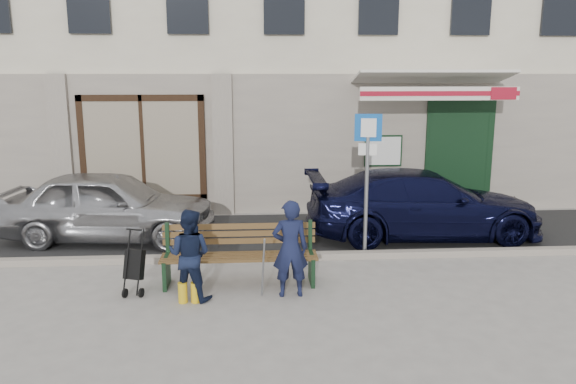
{
  "coord_description": "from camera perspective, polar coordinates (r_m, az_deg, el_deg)",
  "views": [
    {
      "loc": [
        -0.76,
        -7.88,
        3.22
      ],
      "look_at": [
        -0.13,
        1.6,
        1.2
      ],
      "focal_mm": 35.0,
      "sensor_mm": 36.0,
      "label": 1
    }
  ],
  "objects": [
    {
      "name": "ground",
      "position": [
        8.55,
        1.63,
        -10.13
      ],
      "size": [
        80.0,
        80.0,
        0.0
      ],
      "primitive_type": "plane",
      "color": "#9E9991",
      "rests_on": "ground"
    },
    {
      "name": "asphalt_lane",
      "position": [
        11.47,
        0.18,
        -4.28
      ],
      "size": [
        60.0,
        3.2,
        0.01
      ],
      "primitive_type": "cube",
      "color": "#282828",
      "rests_on": "ground"
    },
    {
      "name": "curb",
      "position": [
        9.93,
        0.82,
        -6.56
      ],
      "size": [
        60.0,
        0.18,
        0.12
      ],
      "primitive_type": "cube",
      "color": "#9E9384",
      "rests_on": "ground"
    },
    {
      "name": "building",
      "position": [
        16.45,
        -1.14,
        18.13
      ],
      "size": [
        20.0,
        8.27,
        10.0
      ],
      "color": "beige",
      "rests_on": "ground"
    },
    {
      "name": "car_silver",
      "position": [
        11.45,
        -17.73,
        -1.32
      ],
      "size": [
        4.22,
        2.04,
        1.39
      ],
      "primitive_type": "imported",
      "rotation": [
        0.0,
        0.0,
        1.47
      ],
      "color": "#A5A5A9",
      "rests_on": "ground"
    },
    {
      "name": "car_navy",
      "position": [
        11.46,
        13.55,
        -1.19
      ],
      "size": [
        4.63,
        1.89,
        1.34
      ],
      "primitive_type": "imported",
      "rotation": [
        0.0,
        0.0,
        1.57
      ],
      "color": "black",
      "rests_on": "ground"
    },
    {
      "name": "parking_sign",
      "position": [
        9.88,
        8.05,
        2.95
      ],
      "size": [
        0.47,
        0.12,
        2.53
      ],
      "rotation": [
        0.0,
        0.0,
        -0.17
      ],
      "color": "gray",
      "rests_on": "ground"
    },
    {
      "name": "bench",
      "position": [
        8.74,
        -5.26,
        -6.49
      ],
      "size": [
        2.4,
        1.17,
        0.98
      ],
      "color": "brown",
      "rests_on": "ground"
    },
    {
      "name": "man",
      "position": [
        8.19,
        0.22,
        -5.77
      ],
      "size": [
        0.55,
        0.37,
        1.45
      ],
      "primitive_type": "imported",
      "rotation": [
        0.0,
        0.0,
        3.2
      ],
      "color": "#141937",
      "rests_on": "ground"
    },
    {
      "name": "woman",
      "position": [
        8.21,
        -9.98,
        -6.29
      ],
      "size": [
        0.78,
        0.69,
        1.34
      ],
      "primitive_type": "imported",
      "rotation": [
        0.0,
        0.0,
        2.82
      ],
      "color": "#121A33",
      "rests_on": "ground"
    },
    {
      "name": "stroller",
      "position": [
        8.69,
        -15.35,
        -7.24
      ],
      "size": [
        0.34,
        0.44,
        0.95
      ],
      "rotation": [
        0.0,
        0.0,
        -0.34
      ],
      "color": "black",
      "rests_on": "ground"
    }
  ]
}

